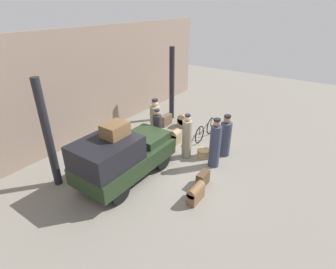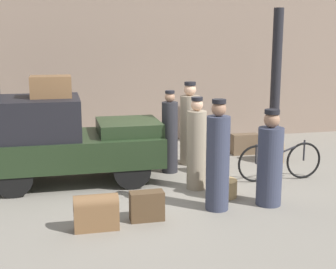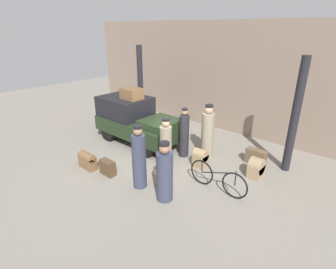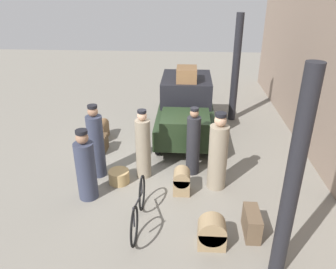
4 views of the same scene
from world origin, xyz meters
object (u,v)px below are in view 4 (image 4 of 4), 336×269
(porter_standing_middle, at_px, (86,168))
(suitcase_small_leather, at_px, (212,233))
(bicycle, at_px, (138,208))
(porter_lifting_near_truck, at_px, (193,144))
(porter_carrying_trunk, at_px, (96,144))
(trunk_large_brown, at_px, (102,144))
(wicker_basket, at_px, (119,177))
(trunk_umber_medium, at_px, (182,181))
(suitcase_tan_flat, at_px, (252,223))
(truck, at_px, (186,107))
(trunk_barrel_dark, at_px, (102,130))
(porter_with_bicycle, at_px, (218,155))
(conductor_in_dark_uniform, at_px, (143,147))
(trunk_on_truck_roof, at_px, (187,74))

(porter_standing_middle, relative_size, suitcase_small_leather, 2.64)
(bicycle, xyz_separation_m, suitcase_small_leather, (0.50, 1.41, -0.09))
(porter_lifting_near_truck, bearing_deg, porter_carrying_trunk, -83.83)
(trunk_large_brown, bearing_deg, porter_carrying_trunk, 9.88)
(bicycle, relative_size, porter_carrying_trunk, 0.97)
(wicker_basket, xyz_separation_m, trunk_umber_medium, (0.31, 1.51, 0.15))
(wicker_basket, height_order, porter_standing_middle, porter_standing_middle)
(porter_carrying_trunk, xyz_separation_m, suitcase_tan_flat, (1.91, 3.44, -0.60))
(truck, height_order, trunk_barrel_dark, truck)
(porter_lifting_near_truck, height_order, porter_with_bicycle, porter_with_bicycle)
(trunk_umber_medium, bearing_deg, porter_standing_middle, -81.68)
(conductor_in_dark_uniform, bearing_deg, trunk_umber_medium, 55.38)
(suitcase_small_leather, bearing_deg, suitcase_tan_flat, 114.42)
(trunk_umber_medium, relative_size, trunk_on_truck_roof, 0.80)
(wicker_basket, relative_size, trunk_barrel_dark, 0.75)
(trunk_barrel_dark, height_order, suitcase_tan_flat, trunk_barrel_dark)
(trunk_on_truck_roof, bearing_deg, trunk_barrel_dark, -76.57)
(porter_standing_middle, relative_size, suitcase_tan_flat, 2.49)
(suitcase_small_leather, bearing_deg, trunk_umber_medium, -160.15)
(wicker_basket, relative_size, trunk_umber_medium, 0.82)
(porter_with_bicycle, height_order, porter_carrying_trunk, porter_with_bicycle)
(porter_with_bicycle, xyz_separation_m, trunk_umber_medium, (0.29, -0.80, -0.54))
(truck, xyz_separation_m, trunk_on_truck_roof, (-0.13, 0.00, 0.99))
(truck, height_order, porter_lifting_near_truck, porter_lifting_near_truck)
(trunk_umber_medium, height_order, trunk_large_brown, trunk_umber_medium)
(porter_lifting_near_truck, distance_m, trunk_umber_medium, 1.04)
(trunk_umber_medium, distance_m, trunk_on_truck_roof, 3.63)
(bicycle, distance_m, trunk_on_truck_roof, 4.72)
(trunk_large_brown, bearing_deg, suitcase_tan_flat, 49.41)
(wicker_basket, distance_m, conductor_in_dark_uniform, 0.92)
(truck, bearing_deg, trunk_umber_medium, -0.69)
(truck, bearing_deg, wicker_basket, -28.79)
(wicker_basket, xyz_separation_m, suitcase_small_leather, (1.94, 2.09, 0.14))
(wicker_basket, distance_m, trunk_on_truck_roof, 3.75)
(suitcase_small_leather, xyz_separation_m, trunk_on_truck_roof, (-4.89, -0.55, 1.61))
(trunk_barrel_dark, bearing_deg, porter_carrying_trunk, 11.21)
(porter_carrying_trunk, distance_m, suitcase_small_leather, 3.54)
(suitcase_small_leather, distance_m, trunk_barrel_dark, 5.27)
(bicycle, height_order, trunk_umber_medium, bicycle)
(porter_standing_middle, distance_m, trunk_on_truck_roof, 4.30)
(truck, xyz_separation_m, conductor_in_dark_uniform, (2.47, -0.99, -0.11))
(porter_with_bicycle, height_order, porter_standing_middle, porter_with_bicycle)
(truck, bearing_deg, porter_carrying_trunk, -40.36)
(porter_lifting_near_truck, distance_m, conductor_in_dark_uniform, 1.22)
(conductor_in_dark_uniform, relative_size, trunk_barrel_dark, 2.65)
(porter_lifting_near_truck, distance_m, suitcase_tan_flat, 2.49)
(truck, height_order, trunk_umber_medium, truck)
(porter_with_bicycle, bearing_deg, trunk_on_truck_roof, -165.53)
(wicker_basket, bearing_deg, bicycle, 25.49)
(wicker_basket, height_order, conductor_in_dark_uniform, conductor_in_dark_uniform)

